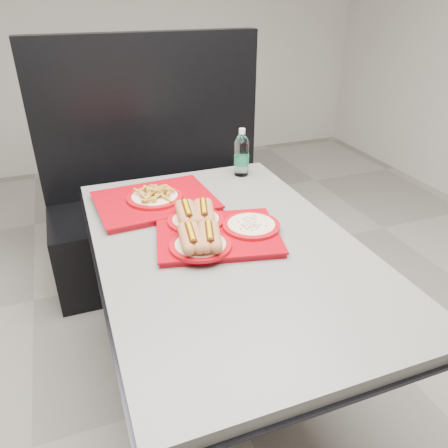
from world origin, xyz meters
name	(u,v)px	position (x,y,z in m)	size (l,w,h in m)	color
ground	(226,389)	(0.00, 0.00, 0.00)	(6.00, 6.00, 0.00)	gray
diner_table	(227,280)	(0.00, 0.00, 0.58)	(0.92, 1.42, 0.75)	black
booth_bench	(162,205)	(0.00, 1.09, 0.40)	(1.30, 0.57, 1.35)	black
tray_near	(213,230)	(-0.04, 0.05, 0.78)	(0.50, 0.43, 0.10)	#99040E
tray_far	(155,199)	(-0.17, 0.40, 0.78)	(0.50, 0.40, 0.09)	#99040E
water_bottle	(242,155)	(0.30, 0.58, 0.85)	(0.07, 0.07, 0.23)	silver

